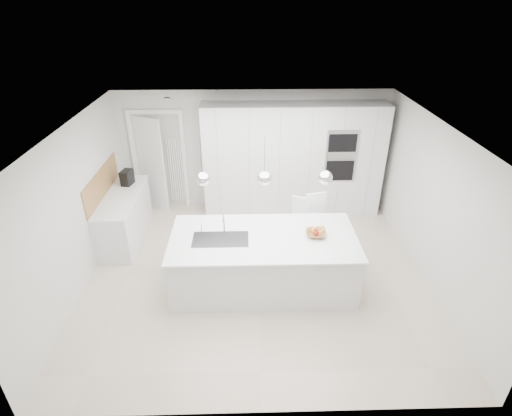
{
  "coord_description": "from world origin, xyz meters",
  "views": [
    {
      "loc": [
        -0.15,
        -5.33,
        4.2
      ],
      "look_at": [
        0.0,
        0.3,
        1.1
      ],
      "focal_mm": 28.0,
      "sensor_mm": 36.0,
      "label": 1
    }
  ],
  "objects_px": {
    "island_base": "(263,264)",
    "fruit_bowl": "(316,234)",
    "espresso_machine": "(127,177)",
    "bar_stool_left": "(301,227)",
    "bar_stool_right": "(316,228)"
  },
  "relations": [
    {
      "from": "espresso_machine",
      "to": "fruit_bowl",
      "type": "bearing_deg",
      "value": -17.19
    },
    {
      "from": "bar_stool_right",
      "to": "island_base",
      "type": "bearing_deg",
      "value": -153.88
    },
    {
      "from": "fruit_bowl",
      "to": "bar_stool_left",
      "type": "relative_size",
      "value": 0.3
    },
    {
      "from": "island_base",
      "to": "espresso_machine",
      "type": "xyz_separation_m",
      "value": [
        -2.53,
        1.98,
        0.61
      ]
    },
    {
      "from": "island_base",
      "to": "fruit_bowl",
      "type": "xyz_separation_m",
      "value": [
        0.79,
        0.06,
        0.51
      ]
    },
    {
      "from": "island_base",
      "to": "bar_stool_left",
      "type": "height_order",
      "value": "bar_stool_left"
    },
    {
      "from": "island_base",
      "to": "fruit_bowl",
      "type": "height_order",
      "value": "fruit_bowl"
    },
    {
      "from": "fruit_bowl",
      "to": "espresso_machine",
      "type": "relative_size",
      "value": 1.08
    },
    {
      "from": "fruit_bowl",
      "to": "bar_stool_right",
      "type": "xyz_separation_m",
      "value": [
        0.14,
        0.73,
        -0.35
      ]
    },
    {
      "from": "island_base",
      "to": "espresso_machine",
      "type": "height_order",
      "value": "espresso_machine"
    },
    {
      "from": "espresso_machine",
      "to": "bar_stool_left",
      "type": "height_order",
      "value": "espresso_machine"
    },
    {
      "from": "island_base",
      "to": "bar_stool_left",
      "type": "relative_size",
      "value": 2.7
    },
    {
      "from": "island_base",
      "to": "bar_stool_left",
      "type": "bearing_deg",
      "value": 52.76
    },
    {
      "from": "fruit_bowl",
      "to": "bar_stool_right",
      "type": "bearing_deg",
      "value": 79.32
    },
    {
      "from": "fruit_bowl",
      "to": "bar_stool_right",
      "type": "distance_m",
      "value": 0.82
    }
  ]
}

